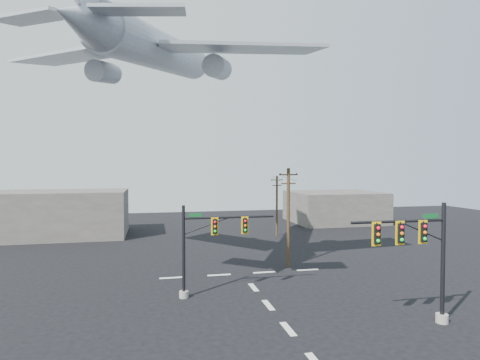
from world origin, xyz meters
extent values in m
plane|color=black|center=(0.00, 0.00, 0.00)|extent=(120.00, 120.00, 0.00)
cube|color=silver|center=(0.00, 0.00, 0.01)|extent=(0.40, 2.00, 0.01)
cube|color=silver|center=(0.00, 4.00, 0.01)|extent=(0.40, 2.00, 0.01)
cube|color=silver|center=(0.00, 8.00, 0.01)|extent=(0.40, 2.00, 0.01)
cube|color=silver|center=(-6.00, 12.00, 0.01)|extent=(2.00, 0.40, 0.01)
cube|color=silver|center=(-2.00, 12.00, 0.01)|extent=(2.00, 0.40, 0.01)
cube|color=silver|center=(2.00, 12.00, 0.01)|extent=(2.00, 0.40, 0.01)
cube|color=silver|center=(6.00, 12.00, 0.01)|extent=(2.00, 0.40, 0.01)
cylinder|color=gray|center=(9.22, -1.06, 0.25)|extent=(0.71, 0.71, 0.51)
cylinder|color=black|center=(9.22, -1.06, 3.57)|extent=(0.24, 0.24, 7.14)
cylinder|color=black|center=(6.26, -1.06, 6.12)|extent=(5.93, 0.16, 0.16)
cylinder|color=black|center=(7.74, -1.06, 5.51)|extent=(3.21, 0.08, 0.08)
cube|color=black|center=(7.74, -1.21, 5.48)|extent=(0.35, 0.31, 1.12)
cube|color=#EEB30E|center=(7.74, -1.19, 5.48)|extent=(0.56, 0.04, 1.38)
sphere|color=red|center=(7.74, -1.39, 5.83)|extent=(0.20, 0.20, 0.20)
sphere|color=orange|center=(7.74, -1.39, 5.48)|extent=(0.20, 0.20, 0.20)
sphere|color=#0CC430|center=(7.74, -1.39, 5.12)|extent=(0.20, 0.20, 0.20)
cube|color=black|center=(6.26, -1.21, 5.48)|extent=(0.35, 0.31, 1.12)
cube|color=#EEB30E|center=(6.26, -1.19, 5.48)|extent=(0.56, 0.04, 1.38)
sphere|color=red|center=(6.26, -1.39, 5.83)|extent=(0.20, 0.20, 0.20)
sphere|color=orange|center=(6.26, -1.39, 5.48)|extent=(0.20, 0.20, 0.20)
sphere|color=#0CC430|center=(6.26, -1.39, 5.12)|extent=(0.20, 0.20, 0.20)
cube|color=black|center=(4.77, -1.21, 5.48)|extent=(0.35, 0.31, 1.12)
cube|color=#EEB30E|center=(4.77, -1.19, 5.48)|extent=(0.56, 0.04, 1.38)
sphere|color=red|center=(4.77, -1.39, 5.83)|extent=(0.20, 0.20, 0.20)
sphere|color=orange|center=(4.77, -1.39, 5.48)|extent=(0.20, 0.20, 0.20)
sphere|color=#0CC430|center=(4.77, -1.39, 5.12)|extent=(0.20, 0.20, 0.20)
cube|color=#0B5320|center=(8.30, -1.12, 6.37)|extent=(0.97, 0.04, 0.27)
cylinder|color=gray|center=(-5.38, 6.76, 0.23)|extent=(0.65, 0.65, 0.47)
cylinder|color=black|center=(-5.38, 6.76, 3.27)|extent=(0.22, 0.22, 6.53)
cylinder|color=black|center=(-2.10, 6.76, 5.60)|extent=(6.57, 0.15, 0.15)
cylinder|color=black|center=(-3.74, 6.76, 5.04)|extent=(3.47, 0.07, 0.07)
cube|color=black|center=(-3.19, 6.62, 5.01)|extent=(0.32, 0.28, 1.03)
cube|color=#EEB30E|center=(-3.19, 6.64, 5.01)|extent=(0.51, 0.04, 1.26)
sphere|color=red|center=(-3.19, 6.46, 5.34)|extent=(0.19, 0.19, 0.19)
sphere|color=orange|center=(-3.19, 6.46, 5.01)|extent=(0.19, 0.19, 0.19)
sphere|color=#0CC430|center=(-3.19, 6.46, 4.68)|extent=(0.19, 0.19, 0.19)
cube|color=black|center=(-1.00, 6.62, 5.01)|extent=(0.32, 0.28, 1.03)
cube|color=#EEB30E|center=(-1.00, 6.64, 5.01)|extent=(0.51, 0.04, 1.26)
sphere|color=red|center=(-1.00, 6.46, 5.34)|extent=(0.19, 0.19, 0.19)
sphere|color=orange|center=(-1.00, 6.46, 5.01)|extent=(0.19, 0.19, 0.19)
sphere|color=#0CC430|center=(-1.00, 6.46, 4.68)|extent=(0.19, 0.19, 0.19)
cube|color=#0B5320|center=(-4.54, 6.70, 5.83)|extent=(0.89, 0.04, 0.24)
cylinder|color=#4B3320|center=(4.70, 13.51, 4.55)|extent=(0.30, 0.30, 9.10)
cube|color=#4B3320|center=(4.70, 13.51, 8.49)|extent=(1.82, 0.23, 0.12)
cube|color=#4B3320|center=(4.70, 13.51, 7.68)|extent=(1.42, 0.21, 0.12)
cylinder|color=black|center=(3.89, 13.46, 8.59)|extent=(0.10, 0.10, 0.12)
cylinder|color=black|center=(4.70, 13.51, 8.59)|extent=(0.10, 0.10, 0.12)
cylinder|color=black|center=(5.51, 13.56, 8.59)|extent=(0.10, 0.10, 0.12)
cylinder|color=#4B3320|center=(8.54, 29.09, 3.99)|extent=(0.27, 0.27, 7.98)
cube|color=#4B3320|center=(8.54, 29.09, 7.44)|extent=(1.62, 0.21, 0.11)
cube|color=#4B3320|center=(8.54, 29.09, 6.73)|extent=(1.26, 0.19, 0.11)
cylinder|color=black|center=(7.83, 29.05, 7.53)|extent=(0.09, 0.09, 0.11)
cylinder|color=black|center=(8.54, 29.09, 7.53)|extent=(0.09, 0.09, 0.11)
cylinder|color=black|center=(9.26, 29.14, 7.53)|extent=(0.09, 0.09, 0.11)
cylinder|color=black|center=(5.86, 21.30, 7.92)|extent=(3.96, 15.58, 0.03)
cylinder|color=black|center=(7.38, 21.30, 7.92)|extent=(3.78, 15.58, 0.03)
cylinder|color=#B2B7BF|center=(-6.75, 13.38, 18.98)|extent=(10.53, 20.12, 5.95)
cone|color=#B2B7BF|center=(-2.22, 24.70, 20.69)|extent=(4.78, 5.71, 3.78)
cone|color=#B2B7BF|center=(-11.27, 2.06, 17.28)|extent=(4.46, 5.55, 3.47)
cube|color=#B2B7BF|center=(-13.88, 14.78, 18.49)|extent=(12.16, 12.54, 0.87)
cube|color=#B2B7BF|center=(-0.61, 9.48, 18.49)|extent=(13.22, 5.21, 0.87)
cylinder|color=#B2B7BF|center=(-11.51, 14.92, 17.32)|extent=(2.94, 3.84, 2.22)
cylinder|color=#B2B7BF|center=(-2.23, 11.21, 17.32)|extent=(2.94, 3.84, 2.22)
cube|color=#B2B7BF|center=(-14.05, 3.71, 17.76)|extent=(5.32, 4.75, 0.48)
cube|color=#B2B7BF|center=(-8.11, 1.34, 17.76)|extent=(5.22, 2.78, 0.48)
cube|color=#66605A|center=(-20.00, 35.00, 3.00)|extent=(18.00, 10.00, 6.00)
cube|color=#66605A|center=(22.00, 40.00, 2.50)|extent=(14.00, 12.00, 5.00)
camera|label=1|loc=(-7.48, -21.38, 9.28)|focal=30.00mm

